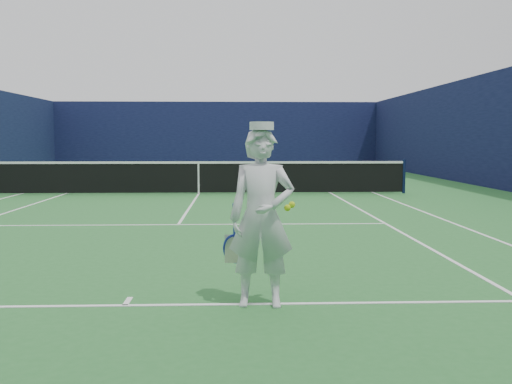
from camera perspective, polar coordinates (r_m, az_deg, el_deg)
ground at (r=17.66m, az=-5.75°, el=-0.19°), size 80.00×80.00×0.00m
court_markings at (r=17.66m, az=-5.75°, el=-0.18°), size 11.03×23.83×0.01m
windscreen_fence at (r=17.59m, az=-5.81°, el=6.31°), size 20.12×36.12×4.00m
tennis_net at (r=17.62m, az=-5.77°, el=1.60°), size 12.88×0.09×1.07m
tennis_player at (r=5.70m, az=0.55°, el=-2.52°), size 0.76×0.51×1.85m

